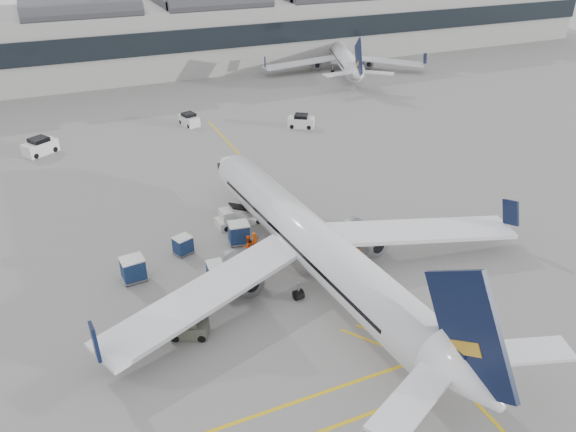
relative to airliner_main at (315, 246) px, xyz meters
name	(u,v)px	position (x,y,z in m)	size (l,w,h in m)	color
ground	(235,307)	(-6.92, -0.93, -3.00)	(220.00, 220.00, 0.00)	gray
terminal	(95,38)	(-6.92, 70.99, 3.14)	(200.00, 20.45, 12.40)	#9E9E99
apron_markings	(301,219)	(3.08, 9.07, -2.99)	(0.25, 60.00, 0.01)	gold
airliner_main	(315,246)	(0.00, 0.00, 0.00)	(35.03, 38.39, 10.20)	white
airliner_far	(343,57)	(32.98, 55.69, -0.53)	(27.43, 30.42, 8.39)	white
belt_loader	(238,218)	(-2.61, 10.63, -2.38)	(5.17, 1.92, 2.10)	silver
baggage_cart_a	(183,245)	(-8.49, 7.69, -2.15)	(1.85, 1.69, 1.59)	gray
baggage_cart_b	(239,233)	(-3.65, 7.38, -1.96)	(2.06, 1.79, 1.95)	gray
baggage_cart_c	(219,273)	(-7.07, 2.28, -1.97)	(1.90, 1.60, 1.92)	gray
baggage_cart_d	(133,269)	(-12.98, 5.47, -1.95)	(1.99, 1.69, 1.96)	gray
ramp_agent_a	(255,243)	(-2.92, 5.44, -2.05)	(0.69, 0.45, 1.90)	#E74F0C
ramp_agent_b	(248,246)	(-3.65, 5.10, -2.02)	(0.95, 0.74, 1.95)	#E8470C
pushback_tug	(190,328)	(-10.71, -2.63, -2.38)	(2.86, 2.37, 1.38)	#4E5044
safety_cone_nose	(247,186)	(0.67, 17.31, -2.75)	(0.36, 0.36, 0.50)	#F24C0A
safety_cone_engine	(358,249)	(5.07, 1.94, -2.72)	(0.40, 0.40, 0.56)	#F24C0A
service_van_left	(40,147)	(-18.34, 36.11, -2.11)	(4.27, 3.66, 1.97)	silver
service_van_mid	(189,120)	(0.38, 38.86, -2.26)	(2.37, 3.51, 1.64)	silver
service_van_right	(301,121)	(13.75, 31.98, -2.21)	(3.80, 3.27, 1.75)	silver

